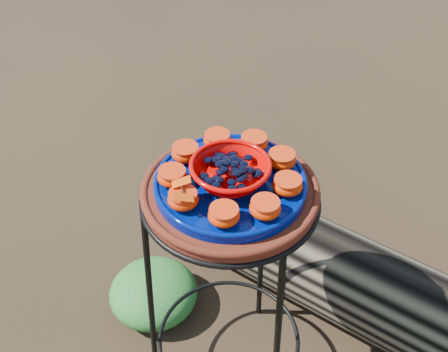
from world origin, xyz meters
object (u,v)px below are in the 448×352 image
at_px(plant_stand, 229,295).
at_px(terracotta_saucer, 230,193).
at_px(red_bowl, 230,172).
at_px(driftwood_log, 420,315).
at_px(cobalt_plate, 230,184).

distance_m(plant_stand, terracotta_saucer, 0.37).
bearing_deg(plant_stand, terracotta_saucer, 0.00).
relative_size(red_bowl, driftwood_log, 0.11).
distance_m(terracotta_saucer, red_bowl, 0.06).
xyz_separation_m(terracotta_saucer, driftwood_log, (0.47, 0.33, -0.57)).
xyz_separation_m(plant_stand, red_bowl, (0.00, 0.00, 0.43)).
relative_size(cobalt_plate, driftwood_log, 0.21).
bearing_deg(terracotta_saucer, cobalt_plate, 0.00).
height_order(terracotta_saucer, driftwood_log, terracotta_saucer).
bearing_deg(red_bowl, terracotta_saucer, 0.00).
height_order(plant_stand, terracotta_saucer, terracotta_saucer).
distance_m(cobalt_plate, red_bowl, 0.03).
height_order(cobalt_plate, red_bowl, red_bowl).
bearing_deg(cobalt_plate, red_bowl, 0.00).
xyz_separation_m(plant_stand, driftwood_log, (0.47, 0.33, -0.20)).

